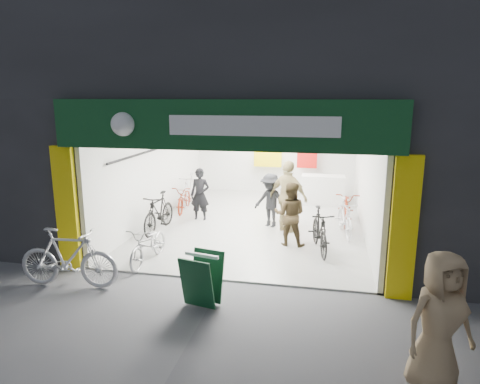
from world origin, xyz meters
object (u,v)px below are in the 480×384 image
(bike_right_front, at_px, (320,231))
(sandwich_board, at_px, (202,278))
(bike_left_front, at_px, (149,244))
(parked_bike, at_px, (68,258))
(pedestrian_near, at_px, (439,323))

(bike_right_front, relative_size, sandwich_board, 1.88)
(bike_left_front, distance_m, parked_bike, 1.73)
(parked_bike, bearing_deg, bike_right_front, -62.49)
(bike_right_front, relative_size, pedestrian_near, 0.96)
(bike_right_front, relative_size, parked_bike, 0.89)
(pedestrian_near, bearing_deg, parked_bike, 140.19)
(bike_right_front, height_order, sandwich_board, bike_right_front)
(bike_left_front, xyz_separation_m, pedestrian_near, (5.10, -3.13, 0.47))
(sandwich_board, bearing_deg, bike_left_front, 147.77)
(sandwich_board, bearing_deg, parked_bike, -172.85)
(bike_right_front, xyz_separation_m, parked_bike, (-4.60, -2.84, 0.06))
(pedestrian_near, distance_m, sandwich_board, 3.75)
(pedestrian_near, relative_size, sandwich_board, 1.96)
(bike_left_front, bearing_deg, pedestrian_near, -28.49)
(sandwich_board, bearing_deg, pedestrian_near, -11.88)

